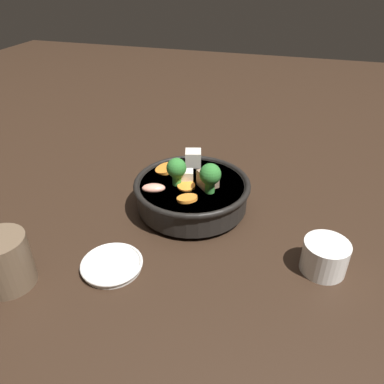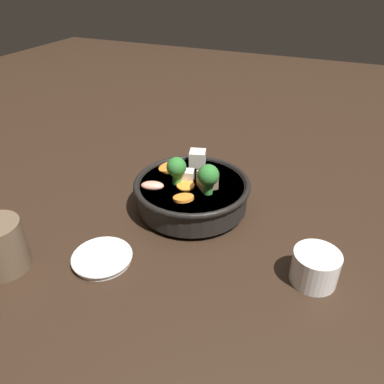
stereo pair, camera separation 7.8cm
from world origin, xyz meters
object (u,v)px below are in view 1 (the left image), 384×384
object	(u,v)px
side_saucer	(112,265)
dark_mug	(3,261)
tea_cup	(325,256)
stirfry_bowl	(192,191)

from	to	relation	value
side_saucer	dark_mug	world-z (taller)	dark_mug
tea_cup	dark_mug	bearing A→B (deg)	19.84
tea_cup	dark_mug	distance (m)	0.53
stirfry_bowl	tea_cup	bearing A→B (deg)	157.14
stirfry_bowl	dark_mug	distance (m)	0.37
stirfry_bowl	side_saucer	xyz separation A→B (m)	(0.08, 0.21, -0.04)
side_saucer	tea_cup	size ratio (longest dim) A/B	1.40
side_saucer	dark_mug	size ratio (longest dim) A/B	0.99
stirfry_bowl	dark_mug	bearing A→B (deg)	52.04
side_saucer	dark_mug	bearing A→B (deg)	28.19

